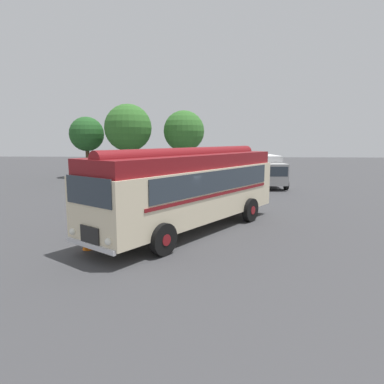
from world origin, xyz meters
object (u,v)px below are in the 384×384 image
at_px(vintage_bus, 190,186).
at_px(car_mid_left, 230,177).
at_px(car_near_left, 195,177).
at_px(traffic_cone, 87,242).
at_px(box_van, 266,170).

relative_size(vintage_bus, car_mid_left, 2.24).
xyz_separation_m(car_near_left, traffic_cone, (-3.10, -15.68, -0.57)).
bearing_deg(box_van, vintage_bus, -111.29).
xyz_separation_m(car_near_left, car_mid_left, (2.81, -0.05, 0.00)).
bearing_deg(car_mid_left, box_van, 21.38).
relative_size(car_near_left, traffic_cone, 7.70).
relative_size(car_near_left, box_van, 0.72).
xyz_separation_m(car_mid_left, box_van, (3.00, 1.17, 0.52)).
height_order(vintage_bus, car_mid_left, vintage_bus).
height_order(vintage_bus, box_van, vintage_bus).
distance_m(box_van, traffic_cone, 19.06).
relative_size(box_van, traffic_cone, 10.72).
bearing_deg(box_van, car_near_left, -169.01).
height_order(car_mid_left, traffic_cone, car_mid_left).
bearing_deg(box_van, traffic_cone, -117.93).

